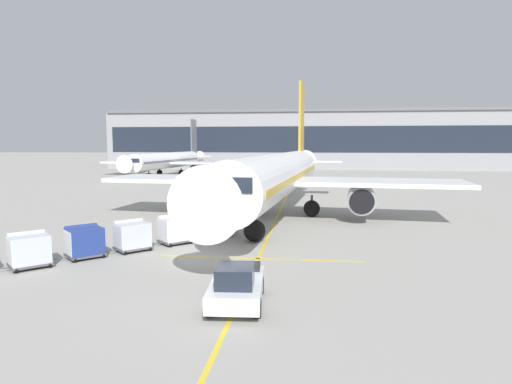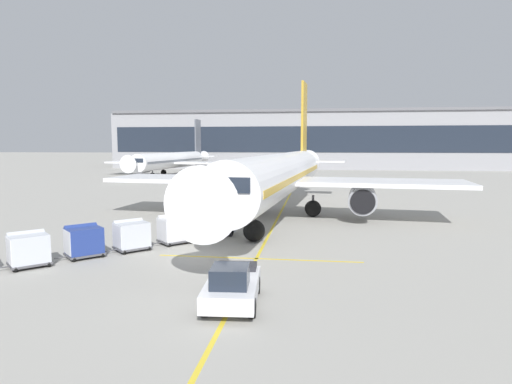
{
  "view_description": "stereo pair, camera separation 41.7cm",
  "coord_description": "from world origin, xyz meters",
  "views": [
    {
      "loc": [
        6.23,
        -24.41,
        6.66
      ],
      "look_at": [
        2.29,
        7.28,
        3.14
      ],
      "focal_mm": 30.74,
      "sensor_mm": 36.0,
      "label": 1
    },
    {
      "loc": [
        6.64,
        -24.36,
        6.66
      ],
      "look_at": [
        2.29,
        7.28,
        3.14
      ],
      "focal_mm": 30.74,
      "sensor_mm": 36.0,
      "label": 2
    }
  ],
  "objects": [
    {
      "name": "apron_guidance_line_stop_bar",
      "position": [
        3.4,
        0.36,
        0.0
      ],
      "size": [
        12.0,
        0.2,
        0.01
      ],
      "color": "yellow",
      "rests_on": "ground"
    },
    {
      "name": "distant_airplane",
      "position": [
        -23.35,
        64.75,
        3.16
      ],
      "size": [
        29.06,
        37.43,
        12.52
      ],
      "color": "white",
      "rests_on": "ground"
    },
    {
      "name": "baggage_cart_second",
      "position": [
        -4.76,
        1.28,
        1.0
      ],
      "size": [
        2.54,
        2.55,
        1.91
      ],
      "color": "#515156",
      "rests_on": "ground"
    },
    {
      "name": "safety_cone_wingtip",
      "position": [
        -2.61,
        11.38,
        0.33
      ],
      "size": [
        0.6,
        0.6,
        0.68
      ],
      "color": "black",
      "rests_on": "ground"
    },
    {
      "name": "ground_plane",
      "position": [
        0.0,
        0.0,
        0.0
      ],
      "size": [
        600.0,
        600.0,
        0.0
      ],
      "primitive_type": "plane",
      "color": "#9E9B93"
    },
    {
      "name": "apron_guidance_line_lead_in",
      "position": [
        3.26,
        14.38,
        0.0
      ],
      "size": [
        0.2,
        110.0,
        0.01
      ],
      "color": "yellow",
      "rests_on": "ground"
    },
    {
      "name": "terminal_building",
      "position": [
        6.23,
        99.83,
        7.76
      ],
      "size": [
        110.71,
        20.05,
        15.62
      ],
      "color": "#939399",
      "rests_on": "ground"
    },
    {
      "name": "safety_cone_engine_keepout",
      "position": [
        -4.3,
        12.85,
        0.35
      ],
      "size": [
        0.63,
        0.63,
        0.71
      ],
      "color": "black",
      "rests_on": "ground"
    },
    {
      "name": "belt_loader",
      "position": [
        -0.65,
        6.04,
        0.83
      ],
      "size": [
        4.54,
        4.87,
        2.75
      ],
      "color": "#A3A8B2",
      "rests_on": "ground"
    },
    {
      "name": "safety_cone_nose_mark",
      "position": [
        -3.33,
        11.24,
        0.35
      ],
      "size": [
        0.64,
        0.64,
        0.73
      ],
      "color": "black",
      "rests_on": "ground"
    },
    {
      "name": "ground_crew_by_carts",
      "position": [
        0.57,
        6.25,
        1.0
      ],
      "size": [
        0.42,
        0.47,
        1.74
      ],
      "color": "black",
      "rests_on": "ground"
    },
    {
      "name": "pushback_tug",
      "position": [
        3.27,
        -7.05,
        0.83
      ],
      "size": [
        2.41,
        4.54,
        1.83
      ],
      "color": "silver",
      "rests_on": "ground"
    },
    {
      "name": "baggage_cart_fourth",
      "position": [
        -8.77,
        -3.01,
        1.0
      ],
      "size": [
        2.54,
        2.55,
        1.91
      ],
      "color": "#515156",
      "rests_on": "ground"
    },
    {
      "name": "ground_crew_by_loader",
      "position": [
        -2.92,
        3.23,
        1.0
      ],
      "size": [
        0.57,
        0.25,
        1.74
      ],
      "color": "#333847",
      "rests_on": "ground"
    },
    {
      "name": "baggage_cart_lead",
      "position": [
        -2.72,
        3.54,
        1.0
      ],
      "size": [
        2.54,
        2.55,
        1.91
      ],
      "color": "#515156",
      "rests_on": "ground"
    },
    {
      "name": "baggage_cart_third",
      "position": [
        -6.85,
        -0.7,
        1.0
      ],
      "size": [
        2.54,
        2.55,
        1.91
      ],
      "color": "#515156",
      "rests_on": "ground"
    },
    {
      "name": "parked_airplane",
      "position": [
        3.47,
        15.12,
        3.8
      ],
      "size": [
        32.52,
        42.22,
        14.32
      ],
      "color": "white",
      "rests_on": "ground"
    }
  ]
}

